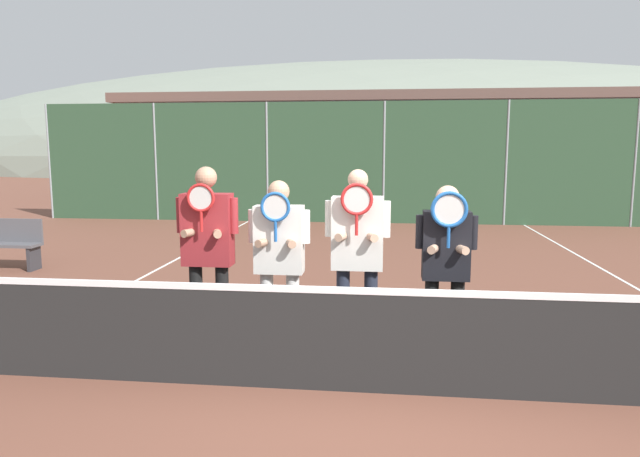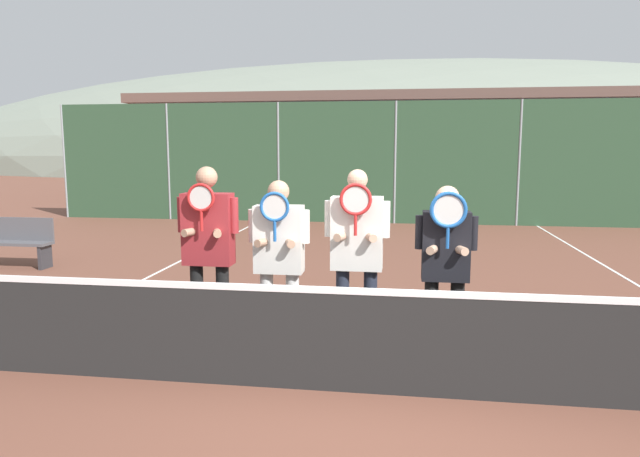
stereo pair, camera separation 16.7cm
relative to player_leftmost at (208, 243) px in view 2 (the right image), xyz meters
The scene contains 14 objects.
ground_plane 2.14m from the player_leftmost, 25.41° to the right, with size 120.00×120.00×0.00m, color brown.
hill_distant 58.79m from the player_leftmost, 88.39° to the left, with size 109.69×60.94×21.33m.
clubhouse_building 18.82m from the player_leftmost, 87.25° to the left, with size 20.05×5.50×4.15m.
fence_back 10.37m from the player_leftmost, 80.82° to the left, with size 19.33×0.06×3.28m.
tennis_net 1.94m from the player_leftmost, 25.41° to the right, with size 10.09×0.09×1.00m.
court_line_left_sideline 3.24m from the player_leftmost, 133.42° to the left, with size 0.05×16.00×0.01m, color white.
player_leftmost is the anchor object (origin of this frame).
player_center_left 0.71m from the player_leftmost, ahead, with size 0.61×0.34×1.73m.
player_center_right 1.47m from the player_leftmost, ahead, with size 0.62×0.34×1.84m.
player_rightmost 2.30m from the player_leftmost, ahead, with size 0.57×0.34×1.70m.
car_far_left 12.88m from the player_leftmost, 109.30° to the left, with size 4.76×1.91×1.72m.
car_left_of_center 12.43m from the player_leftmost, 84.51° to the left, with size 4.74×1.96×1.74m.
car_center 13.78m from the player_leftmost, 62.17° to the left, with size 4.36×1.98×1.86m.
bench_courtside 5.97m from the player_leftmost, 144.10° to the left, with size 1.51×0.36×0.85m.
Camera 2 is at (0.25, -4.55, 2.04)m, focal length 32.00 mm.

